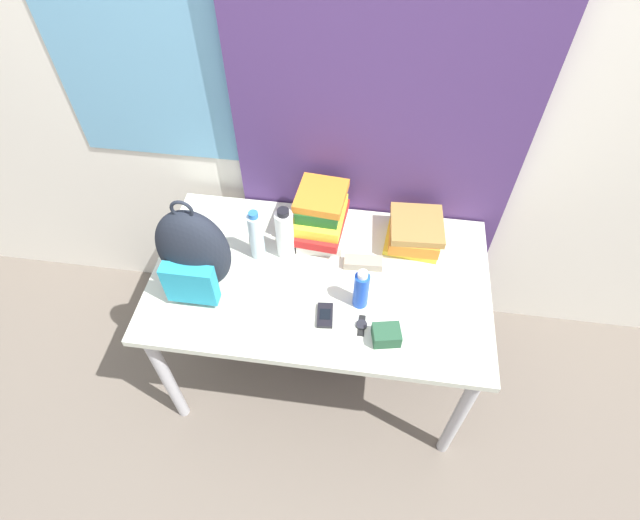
# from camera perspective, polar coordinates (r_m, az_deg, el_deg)

# --- Properties ---
(ground_plane) EXTENTS (12.00, 12.00, 0.00)m
(ground_plane) POSITION_cam_1_polar(r_m,az_deg,el_deg) (2.41, -1.33, -19.90)
(ground_plane) COLOR #665B51
(wall_back) EXTENTS (6.00, 0.06, 2.50)m
(wall_back) POSITION_cam_1_polar(r_m,az_deg,el_deg) (1.94, 1.85, 18.90)
(wall_back) COLOR silver
(wall_back) RESTS_ON ground_plane
(curtain_blue) EXTENTS (1.11, 0.04, 2.50)m
(curtain_blue) POSITION_cam_1_polar(r_m,az_deg,el_deg) (1.89, 7.00, 17.53)
(curtain_blue) COLOR #4C336B
(curtain_blue) RESTS_ON ground_plane
(desk) EXTENTS (1.31, 0.77, 0.73)m
(desk) POSITION_cam_1_polar(r_m,az_deg,el_deg) (2.01, 0.00, -3.32)
(desk) COLOR beige
(desk) RESTS_ON ground_plane
(backpack) EXTENTS (0.27, 0.20, 0.43)m
(backpack) POSITION_cam_1_polar(r_m,az_deg,el_deg) (1.83, -14.26, 0.72)
(backpack) COLOR #1E232D
(backpack) RESTS_ON desk
(book_stack_left) EXTENTS (0.21, 0.30, 0.22)m
(book_stack_left) POSITION_cam_1_polar(r_m,az_deg,el_deg) (2.02, 0.11, 5.17)
(book_stack_left) COLOR silver
(book_stack_left) RESTS_ON desk
(book_stack_center) EXTENTS (0.23, 0.23, 0.11)m
(book_stack_center) POSITION_cam_1_polar(r_m,az_deg,el_deg) (2.05, 10.75, 3.15)
(book_stack_center) COLOR yellow
(book_stack_center) RESTS_ON desk
(water_bottle) EXTENTS (0.06, 0.06, 0.24)m
(water_bottle) POSITION_cam_1_polar(r_m,az_deg,el_deg) (1.94, -7.30, 2.76)
(water_bottle) COLOR silver
(water_bottle) RESTS_ON desk
(sports_bottle) EXTENTS (0.07, 0.07, 0.24)m
(sports_bottle) POSITION_cam_1_polar(r_m,az_deg,el_deg) (1.93, -4.04, 3.01)
(sports_bottle) COLOR white
(sports_bottle) RESTS_ON desk
(sunscreen_bottle) EXTENTS (0.06, 0.06, 0.18)m
(sunscreen_bottle) POSITION_cam_1_polar(r_m,az_deg,el_deg) (1.80, 4.73, -3.37)
(sunscreen_bottle) COLOR blue
(sunscreen_bottle) RESTS_ON desk
(cell_phone) EXTENTS (0.07, 0.11, 0.02)m
(cell_phone) POSITION_cam_1_polar(r_m,az_deg,el_deg) (1.83, 0.58, -6.34)
(cell_phone) COLOR black
(cell_phone) RESTS_ON desk
(sunglasses_case) EXTENTS (0.15, 0.06, 0.04)m
(sunglasses_case) POSITION_cam_1_polar(r_m,az_deg,el_deg) (1.97, 4.95, -0.31)
(sunglasses_case) COLOR gray
(sunglasses_case) RESTS_ON desk
(camera_pouch) EXTENTS (0.11, 0.09, 0.06)m
(camera_pouch) POSITION_cam_1_polar(r_m,az_deg,el_deg) (1.78, 7.59, -8.50)
(camera_pouch) COLOR #234C33
(camera_pouch) RESTS_ON desk
(wristwatch) EXTENTS (0.04, 0.09, 0.01)m
(wristwatch) POSITION_cam_1_polar(r_m,az_deg,el_deg) (1.82, 4.78, -7.43)
(wristwatch) COLOR black
(wristwatch) RESTS_ON desk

